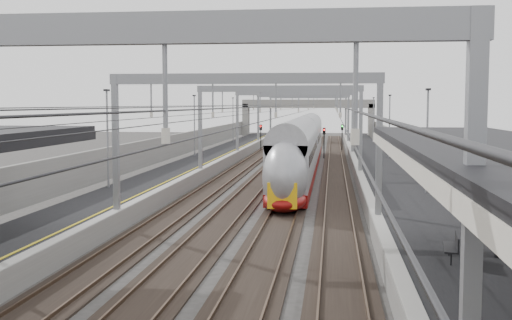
% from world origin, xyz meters
% --- Properties ---
extents(platform_left, '(4.00, 120.00, 1.00)m').
position_xyz_m(platform_left, '(-8.00, 45.00, 0.50)').
color(platform_left, black).
rests_on(platform_left, ground).
extents(platform_right, '(4.00, 120.00, 1.00)m').
position_xyz_m(platform_right, '(8.00, 45.00, 0.50)').
color(platform_right, black).
rests_on(platform_right, ground).
extents(tracks, '(11.40, 140.00, 0.20)m').
position_xyz_m(tracks, '(0.00, 45.00, 0.05)').
color(tracks, black).
rests_on(tracks, ground).
extents(overhead_line, '(13.00, 140.00, 6.60)m').
position_xyz_m(overhead_line, '(0.00, 51.62, 6.14)').
color(overhead_line, gray).
rests_on(overhead_line, platform_left).
extents(overbridge, '(22.00, 2.20, 6.90)m').
position_xyz_m(overbridge, '(0.00, 100.00, 5.31)').
color(overbridge, gray).
rests_on(overbridge, ground).
extents(wall_left, '(0.30, 120.00, 3.20)m').
position_xyz_m(wall_left, '(-11.20, 45.00, 1.60)').
color(wall_left, gray).
rests_on(wall_left, ground).
extents(wall_right, '(0.30, 120.00, 3.20)m').
position_xyz_m(wall_right, '(11.20, 45.00, 1.60)').
color(wall_right, gray).
rests_on(wall_right, ground).
extents(train, '(2.56, 46.56, 4.05)m').
position_xyz_m(train, '(1.50, 47.66, 1.99)').
color(train, maroon).
rests_on(train, ground).
extents(bench, '(0.67, 1.77, 0.89)m').
position_xyz_m(bench, '(8.16, 13.42, 1.54)').
color(bench, black).
rests_on(bench, platform_right).
extents(signal_green, '(0.32, 0.32, 3.48)m').
position_xyz_m(signal_green, '(-5.20, 75.43, 2.42)').
color(signal_green, black).
rests_on(signal_green, ground).
extents(signal_red_near, '(0.32, 0.32, 3.48)m').
position_xyz_m(signal_red_near, '(3.20, 64.94, 2.42)').
color(signal_red_near, black).
rests_on(signal_red_near, ground).
extents(signal_red_far, '(0.32, 0.32, 3.48)m').
position_xyz_m(signal_red_far, '(5.40, 77.12, 2.42)').
color(signal_red_far, black).
rests_on(signal_red_far, ground).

